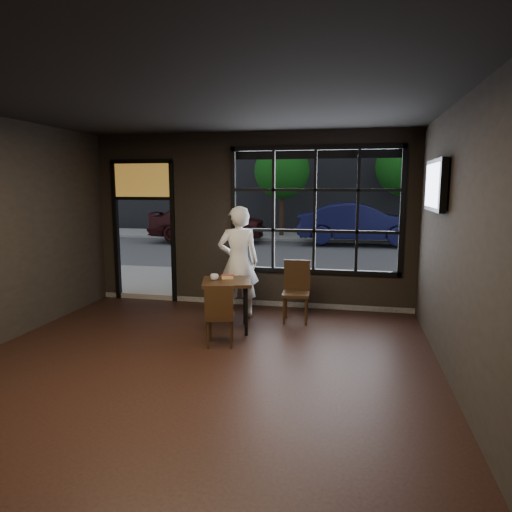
% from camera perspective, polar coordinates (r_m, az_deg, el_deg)
% --- Properties ---
extents(floor, '(6.00, 7.00, 0.02)m').
position_cam_1_polar(floor, '(5.54, -9.08, -15.30)').
color(floor, black).
rests_on(floor, ground).
extents(ceiling, '(6.00, 7.00, 0.02)m').
position_cam_1_polar(ceiling, '(5.16, -10.00, 19.47)').
color(ceiling, black).
rests_on(ceiling, ground).
extents(wall_right, '(0.04, 7.00, 3.20)m').
position_cam_1_polar(wall_right, '(4.89, 25.30, 0.40)').
color(wall_right, black).
rests_on(wall_right, ground).
extents(window_frame, '(3.06, 0.12, 2.28)m').
position_cam_1_polar(window_frame, '(8.25, 7.35, 5.64)').
color(window_frame, black).
rests_on(window_frame, ground).
extents(stained_transom, '(1.20, 0.06, 0.70)m').
position_cam_1_polar(stained_transom, '(9.12, -14.01, 9.21)').
color(stained_transom, orange).
rests_on(stained_transom, ground).
extents(street_asphalt, '(60.00, 41.00, 0.04)m').
position_cam_1_polar(street_asphalt, '(28.86, 8.18, 4.20)').
color(street_asphalt, '#545456').
rests_on(street_asphalt, ground).
extents(building_across, '(28.00, 12.00, 15.00)m').
position_cam_1_polar(building_across, '(28.27, 8.39, 19.41)').
color(building_across, '#5B5956').
rests_on(building_across, ground).
extents(cafe_table, '(0.91, 0.91, 0.80)m').
position_cam_1_polar(cafe_table, '(7.16, -3.64, -6.15)').
color(cafe_table, black).
rests_on(cafe_table, floor).
extents(chair_near, '(0.46, 0.46, 0.90)m').
position_cam_1_polar(chair_near, '(6.49, -4.51, -7.26)').
color(chair_near, black).
rests_on(chair_near, floor).
extents(chair_window, '(0.46, 0.46, 1.01)m').
position_cam_1_polar(chair_window, '(7.58, 5.02, -4.50)').
color(chair_window, black).
rests_on(chair_window, floor).
extents(man, '(0.81, 0.67, 1.91)m').
position_cam_1_polar(man, '(7.75, -2.22, -0.79)').
color(man, white).
rests_on(man, floor).
extents(hotdog, '(0.21, 0.13, 0.06)m').
position_cam_1_polar(hotdog, '(7.16, -3.57, -2.65)').
color(hotdog, tan).
rests_on(hotdog, cafe_table).
extents(cup, '(0.15, 0.15, 0.10)m').
position_cam_1_polar(cup, '(7.07, -5.23, -2.66)').
color(cup, silver).
rests_on(cup, cafe_table).
extents(tv, '(0.13, 1.16, 0.68)m').
position_cam_1_polar(tv, '(6.55, 21.56, 8.21)').
color(tv, black).
rests_on(tv, wall_right).
extents(navy_car, '(4.64, 1.82, 1.51)m').
position_cam_1_polar(navy_car, '(17.63, 12.75, 4.05)').
color(navy_car, '#101239').
rests_on(navy_car, street_asphalt).
extents(maroon_car, '(4.75, 2.35, 1.56)m').
position_cam_1_polar(maroon_car, '(18.21, -6.07, 4.44)').
color(maroon_car, black).
rests_on(maroon_car, street_asphalt).
extents(tree_left, '(2.38, 2.38, 4.06)m').
position_cam_1_polar(tree_left, '(19.91, 3.26, 10.54)').
color(tree_left, '#332114').
rests_on(tree_left, street_asphalt).
extents(tree_right, '(2.51, 2.51, 4.29)m').
position_cam_1_polar(tree_right, '(20.31, 18.26, 10.55)').
color(tree_right, '#332114').
rests_on(tree_right, street_asphalt).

